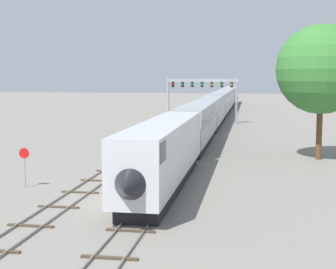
% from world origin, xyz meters
% --- Properties ---
extents(ground_plane, '(400.00, 400.00, 0.00)m').
position_xyz_m(ground_plane, '(0.00, 0.00, 0.00)').
color(ground_plane, gray).
extents(track_main, '(2.60, 200.00, 0.16)m').
position_xyz_m(track_main, '(2.00, 60.00, 0.07)').
color(track_main, slate).
rests_on(track_main, ground).
extents(track_near, '(2.60, 160.00, 0.16)m').
position_xyz_m(track_near, '(-3.50, 40.00, 0.07)').
color(track_near, slate).
rests_on(track_near, ground).
extents(passenger_train, '(3.04, 131.79, 4.80)m').
position_xyz_m(passenger_train, '(2.00, 59.68, 2.61)').
color(passenger_train, silver).
rests_on(passenger_train, ground).
extents(signal_gantry, '(12.10, 0.49, 7.81)m').
position_xyz_m(signal_gantry, '(-0.25, 54.55, 5.80)').
color(signal_gantry, '#999BA0').
rests_on(signal_gantry, ground).
extents(stop_sign, '(0.76, 0.08, 2.88)m').
position_xyz_m(stop_sign, '(-8.00, 3.05, 1.87)').
color(stop_sign, gray).
rests_on(stop_sign, ground).
extents(trackside_tree_left, '(8.50, 8.50, 12.89)m').
position_xyz_m(trackside_tree_left, '(14.49, 19.38, 8.62)').
color(trackside_tree_left, brown).
rests_on(trackside_tree_left, ground).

